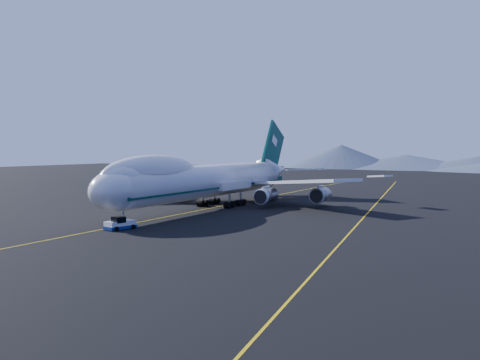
% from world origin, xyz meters
% --- Properties ---
extents(ground, '(500.00, 500.00, 0.00)m').
position_xyz_m(ground, '(0.00, 0.00, 0.00)').
color(ground, black).
rests_on(ground, ground).
extents(taxiway_line_main, '(0.25, 220.00, 0.01)m').
position_xyz_m(taxiway_line_main, '(0.00, 0.00, 0.01)').
color(taxiway_line_main, gold).
rests_on(taxiway_line_main, ground).
extents(taxiway_line_side, '(28.08, 198.09, 0.01)m').
position_xyz_m(taxiway_line_side, '(30.00, 10.00, 0.01)').
color(taxiway_line_side, gold).
rests_on(taxiway_line_side, ground).
extents(boeing_747, '(59.62, 72.43, 19.37)m').
position_xyz_m(boeing_747, '(0.00, 0.03, 5.81)').
color(boeing_747, silver).
rests_on(boeing_747, ground).
extents(pushback_tug, '(3.53, 5.02, 1.99)m').
position_xyz_m(pushback_tug, '(2.39, -30.00, 0.63)').
color(pushback_tug, silver).
rests_on(pushback_tug, ground).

